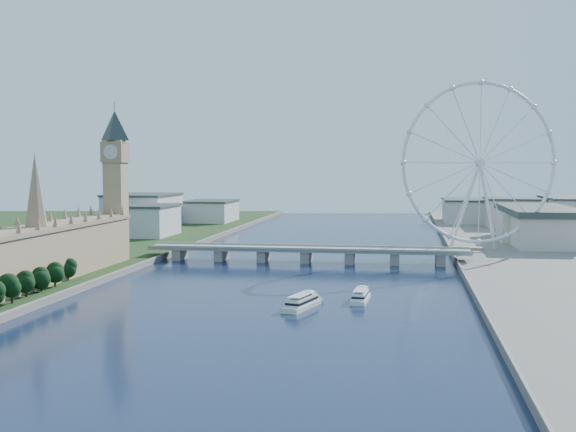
# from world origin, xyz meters

# --- Properties ---
(ground) EXTENTS (2000.00, 2000.00, 0.00)m
(ground) POSITION_xyz_m (0.00, 0.00, 0.00)
(ground) COLOR #1B294C
(ground) RESTS_ON ground
(parliament_range) EXTENTS (24.00, 200.00, 70.00)m
(parliament_range) POSITION_xyz_m (-128.00, 170.00, 18.48)
(parliament_range) COLOR tan
(parliament_range) RESTS_ON ground
(big_ben) EXTENTS (20.02, 20.02, 110.00)m
(big_ben) POSITION_xyz_m (-128.00, 278.00, 66.57)
(big_ben) COLOR tan
(big_ben) RESTS_ON ground
(westminster_bridge) EXTENTS (220.00, 22.00, 9.50)m
(westminster_bridge) POSITION_xyz_m (0.00, 300.00, 6.63)
(westminster_bridge) COLOR gray
(westminster_bridge) RESTS_ON ground
(london_eye) EXTENTS (113.60, 39.12, 124.30)m
(london_eye) POSITION_xyz_m (119.98, 355.08, 67.52)
(london_eye) COLOR silver
(london_eye) RESTS_ON ground
(county_hall) EXTENTS (54.00, 144.00, 35.00)m
(county_hall) POSITION_xyz_m (175.00, 430.00, 0.00)
(county_hall) COLOR beige
(county_hall) RESTS_ON ground
(city_skyline) EXTENTS (505.00, 280.00, 32.00)m
(city_skyline) POSITION_xyz_m (39.22, 560.08, 16.96)
(city_skyline) COLOR beige
(city_skyline) RESTS_ON ground
(tour_boat_near) EXTENTS (16.52, 32.91, 7.07)m
(tour_boat_near) POSITION_xyz_m (19.66, 139.36, 0.00)
(tour_boat_near) COLOR beige
(tour_boat_near) RESTS_ON ground
(tour_boat_far) EXTENTS (9.22, 29.44, 6.41)m
(tour_boat_far) POSITION_xyz_m (45.43, 161.52, 0.00)
(tour_boat_far) COLOR silver
(tour_boat_far) RESTS_ON ground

